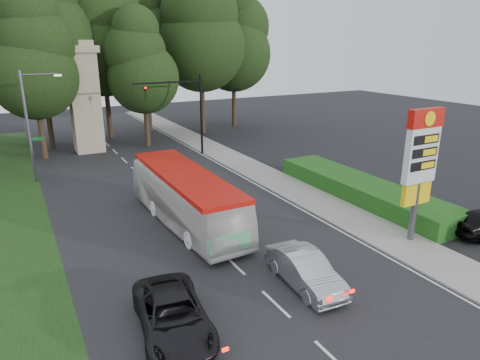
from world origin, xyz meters
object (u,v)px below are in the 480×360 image
streetlight_signs (30,122)px  monument (84,97)px  gas_station_pylon (421,158)px  transit_bus (186,199)px  traffic_signal_mast (187,104)px  sedan_silver (305,270)px  suv_charcoal (173,315)px

streetlight_signs → monument: size_ratio=0.80×
gas_station_pylon → transit_bus: size_ratio=0.63×
streetlight_signs → monument: 9.44m
traffic_signal_mast → monument: size_ratio=0.72×
traffic_signal_mast → transit_bus: traffic_signal_mast is taller
traffic_signal_mast → sedan_silver: traffic_signal_mast is taller
suv_charcoal → traffic_signal_mast: bearing=74.7°
traffic_signal_mast → monument: monument is taller
gas_station_pylon → suv_charcoal: (-13.30, -1.19, -3.76)m
traffic_signal_mast → streetlight_signs: (-12.67, -1.99, -0.23)m
monument → transit_bus: bearing=-85.0°
monument → sedan_silver: 29.47m
traffic_signal_mast → streetlight_signs: bearing=-171.1°
sedan_silver → suv_charcoal: bearing=-173.2°
transit_bus → sedan_silver: (2.03, -8.37, -0.79)m
gas_station_pylon → traffic_signal_mast: size_ratio=0.95×
monument → suv_charcoal: monument is taller
traffic_signal_mast → suv_charcoal: size_ratio=1.45×
gas_station_pylon → suv_charcoal: gas_station_pylon is taller
streetlight_signs → monument: (4.99, 7.99, 0.67)m
gas_station_pylon → traffic_signal_mast: traffic_signal_mast is taller
transit_bus → traffic_signal_mast: bearing=65.1°
gas_station_pylon → suv_charcoal: size_ratio=1.37×
gas_station_pylon → transit_bus: bearing=141.4°
gas_station_pylon → traffic_signal_mast: 22.29m
sedan_silver → transit_bus: bearing=107.5°
streetlight_signs → sedan_silver: streetlight_signs is taller
monument → transit_bus: (1.80, -20.52, -3.59)m
transit_bus → streetlight_signs: bearing=115.6°
sedan_silver → gas_station_pylon: bearing=10.7°
traffic_signal_mast → gas_station_pylon: bearing=-80.9°
monument → suv_charcoal: bearing=-94.1°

